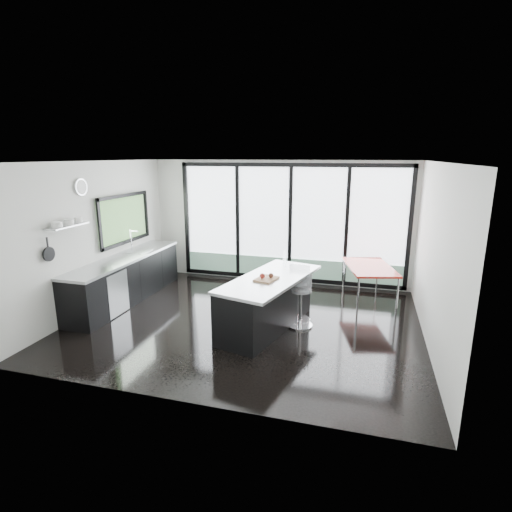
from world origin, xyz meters
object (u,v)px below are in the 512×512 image
(island, at_px, (267,302))
(red_table, at_px, (368,284))
(bar_stool_near, at_px, (300,307))
(bar_stool_far, at_px, (297,300))

(island, distance_m, red_table, 2.39)
(bar_stool_near, height_order, bar_stool_far, bar_stool_far)
(island, height_order, bar_stool_near, island)
(bar_stool_far, xyz_separation_m, red_table, (1.22, 1.28, -0.00))
(bar_stool_near, bearing_deg, island, -161.64)
(bar_stool_near, relative_size, bar_stool_far, 0.90)
(bar_stool_near, height_order, red_table, red_table)
(bar_stool_near, bearing_deg, bar_stool_far, 112.81)
(red_table, bearing_deg, island, -134.60)
(island, xyz_separation_m, red_table, (1.68, 1.70, -0.08))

